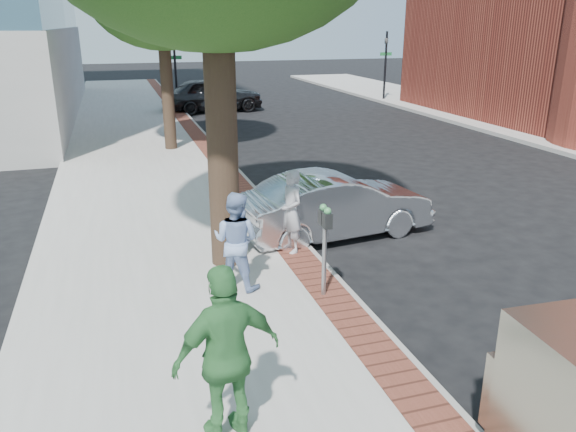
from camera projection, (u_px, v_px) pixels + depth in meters
name	position (u px, v px, depth m)	size (l,w,h in m)	color
ground	(290.00, 313.00, 8.57)	(120.00, 120.00, 0.00)	black
sidewalk	(150.00, 182.00, 15.35)	(5.00, 60.00, 0.15)	#9E9991
brick_strip	(229.00, 174.00, 15.94)	(0.60, 60.00, 0.01)	brown
curb	(241.00, 175.00, 16.07)	(0.10, 60.00, 0.15)	gray
signal_near	(175.00, 65.00, 27.96)	(0.70, 0.15, 3.80)	black
signal_far	(386.00, 60.00, 31.22)	(0.70, 0.15, 3.80)	black
parking_meter	(325.00, 232.00, 8.49)	(0.12, 0.32, 1.47)	gray
person_gray	(291.00, 211.00, 10.28)	(0.57, 0.37, 1.56)	#A7A7AC
person_officer	(236.00, 241.00, 8.86)	(0.77, 0.60, 1.59)	#839CCA
person_green	(227.00, 356.00, 5.50)	(1.12, 0.47, 1.92)	#387D3E
sedan_silver	(335.00, 205.00, 11.50)	(1.41, 4.04, 1.33)	silver
bg_car	(213.00, 95.00, 27.97)	(1.98, 4.92, 1.68)	black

